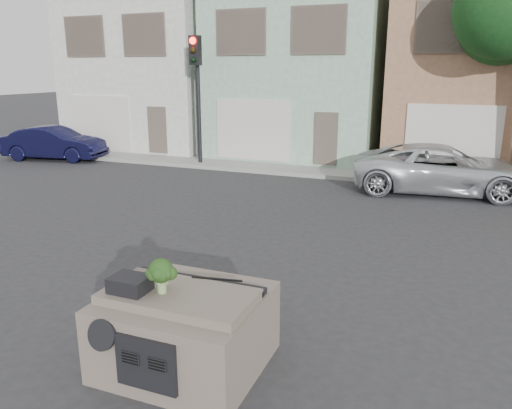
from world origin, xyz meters
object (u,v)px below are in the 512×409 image
Objects in this scene: silver_pickup at (440,193)px; traffic_signal at (197,102)px; navy_sedan at (56,160)px; broccoli at (161,275)px.

silver_pickup is 9.67m from traffic_signal.
navy_sedan is at bearing 83.97° from silver_pickup.
traffic_signal reaches higher than navy_sedan.
navy_sedan is at bearing -171.48° from traffic_signal.
broccoli is at bearing 160.01° from silver_pickup.
traffic_signal is (-9.27, 1.05, 2.55)m from silver_pickup.
silver_pickup is 12.12m from broccoli.
navy_sedan is at bearing 137.57° from broccoli.
broccoli reaches higher than navy_sedan.
silver_pickup is 1.08× the size of traffic_signal.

